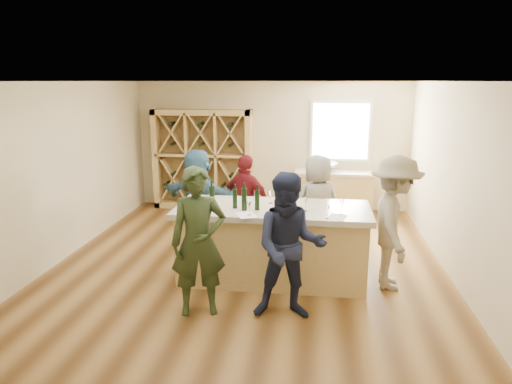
# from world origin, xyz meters

# --- Properties ---
(floor) EXTENTS (6.00, 7.00, 0.10)m
(floor) POSITION_xyz_m (0.00, 0.00, -0.05)
(floor) COLOR brown
(floor) RESTS_ON ground
(ceiling) EXTENTS (6.00, 7.00, 0.10)m
(ceiling) POSITION_xyz_m (0.00, 0.00, 2.85)
(ceiling) COLOR white
(ceiling) RESTS_ON ground
(wall_back) EXTENTS (6.00, 0.10, 2.80)m
(wall_back) POSITION_xyz_m (0.00, 3.55, 1.40)
(wall_back) COLOR beige
(wall_back) RESTS_ON ground
(wall_front) EXTENTS (6.00, 0.10, 2.80)m
(wall_front) POSITION_xyz_m (0.00, -3.55, 1.40)
(wall_front) COLOR beige
(wall_front) RESTS_ON ground
(wall_left) EXTENTS (0.10, 7.00, 2.80)m
(wall_left) POSITION_xyz_m (-3.05, 0.00, 1.40)
(wall_left) COLOR beige
(wall_left) RESTS_ON ground
(wall_right) EXTENTS (0.10, 7.00, 2.80)m
(wall_right) POSITION_xyz_m (3.05, 0.00, 1.40)
(wall_right) COLOR beige
(wall_right) RESTS_ON ground
(window_frame) EXTENTS (1.30, 0.06, 1.30)m
(window_frame) POSITION_xyz_m (1.50, 3.47, 1.75)
(window_frame) COLOR white
(window_frame) RESTS_ON wall_back
(window_pane) EXTENTS (1.18, 0.01, 1.18)m
(window_pane) POSITION_xyz_m (1.50, 3.44, 1.75)
(window_pane) COLOR white
(window_pane) RESTS_ON wall_back
(wine_rack) EXTENTS (2.20, 0.45, 2.20)m
(wine_rack) POSITION_xyz_m (-1.50, 3.27, 1.10)
(wine_rack) COLOR tan
(wine_rack) RESTS_ON floor
(back_counter_base) EXTENTS (1.60, 0.58, 0.86)m
(back_counter_base) POSITION_xyz_m (1.40, 3.20, 0.43)
(back_counter_base) COLOR tan
(back_counter_base) RESTS_ON floor
(back_counter_top) EXTENTS (1.70, 0.62, 0.06)m
(back_counter_top) POSITION_xyz_m (1.40, 3.20, 0.89)
(back_counter_top) COLOR #BEB49B
(back_counter_top) RESTS_ON back_counter_base
(sink) EXTENTS (0.54, 0.54, 0.19)m
(sink) POSITION_xyz_m (1.20, 3.20, 1.01)
(sink) COLOR silver
(sink) RESTS_ON back_counter_top
(faucet) EXTENTS (0.02, 0.02, 0.30)m
(faucet) POSITION_xyz_m (1.20, 3.38, 1.07)
(faucet) COLOR silver
(faucet) RESTS_ON back_counter_top
(tasting_counter_base) EXTENTS (2.60, 1.00, 1.00)m
(tasting_counter_base) POSITION_xyz_m (0.41, -0.37, 0.50)
(tasting_counter_base) COLOR tan
(tasting_counter_base) RESTS_ON floor
(tasting_counter_top) EXTENTS (2.72, 1.12, 0.08)m
(tasting_counter_top) POSITION_xyz_m (0.41, -0.37, 1.04)
(tasting_counter_top) COLOR #BEB49B
(tasting_counter_top) RESTS_ON tasting_counter_base
(wine_bottle_a) EXTENTS (0.09, 0.09, 0.31)m
(wine_bottle_a) POSITION_xyz_m (-0.42, -0.52, 1.24)
(wine_bottle_a) COLOR black
(wine_bottle_a) RESTS_ON tasting_counter_top
(wine_bottle_c) EXTENTS (0.07, 0.07, 0.27)m
(wine_bottle_c) POSITION_xyz_m (-0.10, -0.49, 1.21)
(wine_bottle_c) COLOR black
(wine_bottle_c) RESTS_ON tasting_counter_top
(wine_bottle_d) EXTENTS (0.08, 0.08, 0.31)m
(wine_bottle_d) POSITION_xyz_m (0.04, -0.58, 1.23)
(wine_bottle_d) COLOR black
(wine_bottle_d) RESTS_ON tasting_counter_top
(wine_bottle_e) EXTENTS (0.07, 0.07, 0.27)m
(wine_bottle_e) POSITION_xyz_m (0.21, -0.54, 1.22)
(wine_bottle_e) COLOR black
(wine_bottle_e) RESTS_ON tasting_counter_top
(wine_glass_a) EXTENTS (0.08, 0.08, 0.19)m
(wine_glass_a) POSITION_xyz_m (0.14, -0.82, 1.17)
(wine_glass_a) COLOR white
(wine_glass_a) RESTS_ON tasting_counter_top
(wine_glass_b) EXTENTS (0.08, 0.08, 0.19)m
(wine_glass_b) POSITION_xyz_m (0.67, -0.82, 1.18)
(wine_glass_b) COLOR white
(wine_glass_b) RESTS_ON tasting_counter_top
(wine_glass_c) EXTENTS (0.08, 0.08, 0.16)m
(wine_glass_c) POSITION_xyz_m (1.16, -0.83, 1.16)
(wine_glass_c) COLOR white
(wine_glass_c) RESTS_ON tasting_counter_top
(wine_glass_d) EXTENTS (0.09, 0.09, 0.19)m
(wine_glass_d) POSITION_xyz_m (0.87, -0.51, 1.17)
(wine_glass_d) COLOR white
(wine_glass_d) RESTS_ON tasting_counter_top
(wine_glass_e) EXTENTS (0.09, 0.09, 0.19)m
(wine_glass_e) POSITION_xyz_m (1.36, -0.58, 1.18)
(wine_glass_e) COLOR white
(wine_glass_e) RESTS_ON tasting_counter_top
(tasting_menu_a) EXTENTS (0.34, 0.38, 0.00)m
(tasting_menu_a) POSITION_xyz_m (0.11, -0.80, 1.08)
(tasting_menu_a) COLOR white
(tasting_menu_a) RESTS_ON tasting_counter_top
(tasting_menu_b) EXTENTS (0.28, 0.34, 0.00)m
(tasting_menu_b) POSITION_xyz_m (0.65, -0.80, 1.08)
(tasting_menu_b) COLOR white
(tasting_menu_b) RESTS_ON tasting_counter_top
(tasting_menu_c) EXTENTS (0.29, 0.34, 0.00)m
(tasting_menu_c) POSITION_xyz_m (1.29, -0.75, 1.08)
(tasting_menu_c) COLOR white
(tasting_menu_c) RESTS_ON tasting_counter_top
(person_near_left) EXTENTS (0.78, 0.66, 1.84)m
(person_near_left) POSITION_xyz_m (-0.38, -1.47, 0.92)
(person_near_left) COLOR #263319
(person_near_left) RESTS_ON floor
(person_near_right) EXTENTS (0.91, 0.55, 1.79)m
(person_near_right) POSITION_xyz_m (0.72, -1.43, 0.90)
(person_near_right) COLOR #191E38
(person_near_right) RESTS_ON floor
(person_server) EXTENTS (0.62, 1.22, 1.85)m
(person_server) POSITION_xyz_m (2.08, -0.41, 0.93)
(person_server) COLOR gray
(person_server) RESTS_ON floor
(person_far_mid) EXTENTS (1.07, 0.83, 1.63)m
(person_far_mid) POSITION_xyz_m (-0.14, 0.78, 0.81)
(person_far_mid) COLOR #590F14
(person_far_mid) RESTS_ON floor
(person_far_right) EXTENTS (0.96, 0.83, 1.65)m
(person_far_right) POSITION_xyz_m (1.04, 0.77, 0.83)
(person_far_right) COLOR slate
(person_far_right) RESTS_ON floor
(person_far_left) EXTENTS (1.68, 1.03, 1.70)m
(person_far_left) POSITION_xyz_m (-0.99, 0.86, 0.85)
(person_far_left) COLOR #335972
(person_far_left) RESTS_ON floor
(wine_glass_f) EXTENTS (0.07, 0.07, 0.18)m
(wine_glass_f) POSITION_xyz_m (0.36, -0.17, 1.17)
(wine_glass_f) COLOR white
(wine_glass_f) RESTS_ON tasting_counter_top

